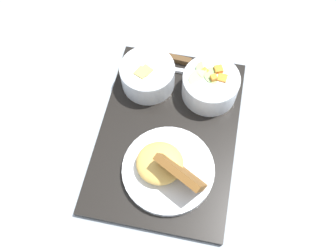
# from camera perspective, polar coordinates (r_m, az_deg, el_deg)

# --- Properties ---
(ground_plane) EXTENTS (4.00, 4.00, 0.00)m
(ground_plane) POSITION_cam_1_polar(r_m,az_deg,el_deg) (0.77, 0.00, -1.47)
(ground_plane) COLOR #99A3AD
(serving_tray) EXTENTS (0.44, 0.33, 0.01)m
(serving_tray) POSITION_cam_1_polar(r_m,az_deg,el_deg) (0.77, 0.00, -1.23)
(serving_tray) COLOR black
(serving_tray) RESTS_ON ground_plane
(bowl_salad) EXTENTS (0.12, 0.12, 0.07)m
(bowl_salad) POSITION_cam_1_polar(r_m,az_deg,el_deg) (0.78, 6.80, 6.63)
(bowl_salad) COLOR silver
(bowl_salad) RESTS_ON serving_tray
(bowl_soup) EXTENTS (0.12, 0.12, 0.06)m
(bowl_soup) POSITION_cam_1_polar(r_m,az_deg,el_deg) (0.79, -3.28, 8.24)
(bowl_soup) COLOR silver
(bowl_soup) RESTS_ON serving_tray
(plate_main) EXTENTS (0.19, 0.19, 0.10)m
(plate_main) POSITION_cam_1_polar(r_m,az_deg,el_deg) (0.71, -0.05, -6.77)
(plate_main) COLOR silver
(plate_main) RESTS_ON serving_tray
(knife) EXTENTS (0.04, 0.16, 0.01)m
(knife) POSITION_cam_1_polar(r_m,az_deg,el_deg) (0.85, 2.39, 10.40)
(knife) COLOR silver
(knife) RESTS_ON serving_tray
(spoon) EXTENTS (0.04, 0.17, 0.01)m
(spoon) POSITION_cam_1_polar(r_m,az_deg,el_deg) (0.83, 3.52, 8.59)
(spoon) COLOR silver
(spoon) RESTS_ON serving_tray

